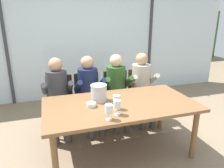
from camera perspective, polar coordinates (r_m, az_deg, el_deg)
ground at (r=3.86m, az=-2.97°, el=-9.69°), size 14.00×14.00×0.00m
window_glass_panel at (r=4.77m, az=-7.45°, el=11.83°), size 7.13×0.03×2.60m
window_mullion_left at (r=4.73m, az=-27.17°, el=10.03°), size 0.06×0.06×2.60m
window_mullion_right at (r=5.28m, az=10.38°, el=12.24°), size 0.06×0.06×2.60m
hillside_vineyard at (r=8.97m, az=-12.46°, el=12.52°), size 13.13×2.40×2.07m
dining_table at (r=2.71m, az=2.26°, el=-6.64°), size 1.93×1.03×0.73m
chair_near_curtain at (r=3.48m, az=-13.92°, el=-3.95°), size 0.44×0.44×0.89m
chair_left_of_center at (r=3.56m, az=-6.54°, el=-3.07°), size 0.45×0.45×0.89m
chair_center at (r=3.66m, az=1.24°, el=-2.34°), size 0.47×0.47×0.89m
chair_right_of_center at (r=3.82m, az=7.87°, el=-1.68°), size 0.48×0.48×0.89m
person_charcoal_jacket at (r=3.29m, az=-14.65°, el=-2.08°), size 0.46×0.61×1.21m
person_navy_polo at (r=3.35m, az=-6.21°, el=-1.27°), size 0.49×0.63×1.21m
person_olive_shirt at (r=3.46m, az=1.38°, el=-0.52°), size 0.49×0.63×1.21m
person_beige_jumper at (r=3.63m, az=8.30°, el=0.18°), size 0.49×0.63×1.21m
ice_bucket_primary at (r=2.71m, az=-3.65°, el=-2.39°), size 0.22×0.22×0.23m
tasting_bowl at (r=2.58m, az=-5.69°, el=-5.71°), size 0.12×0.12×0.05m
wine_glass_by_left_taster at (r=2.22m, az=-0.92°, el=-6.99°), size 0.08×0.08×0.17m
wine_glass_near_bucket at (r=2.33m, az=1.39°, el=-5.77°), size 0.08×0.08×0.17m
wine_glass_center_pour at (r=2.47m, az=1.24°, el=-4.26°), size 0.08×0.08×0.17m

